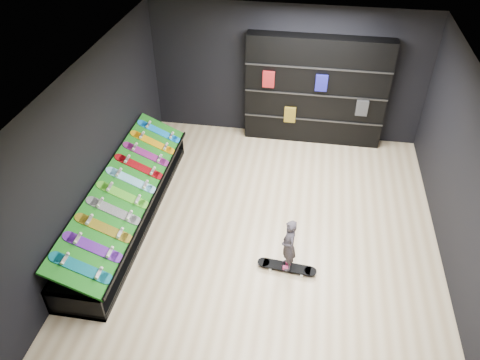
% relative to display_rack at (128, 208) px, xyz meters
% --- Properties ---
extents(floor, '(6.00, 7.00, 0.01)m').
position_rel_display_rack_xyz_m(floor, '(2.55, 0.00, -0.25)').
color(floor, beige).
rests_on(floor, ground).
extents(ceiling, '(6.00, 7.00, 0.01)m').
position_rel_display_rack_xyz_m(ceiling, '(2.55, 0.00, 2.75)').
color(ceiling, white).
rests_on(ceiling, ground).
extents(wall_back, '(6.00, 0.02, 3.00)m').
position_rel_display_rack_xyz_m(wall_back, '(2.55, 3.50, 1.25)').
color(wall_back, black).
rests_on(wall_back, ground).
extents(wall_left, '(0.02, 7.00, 3.00)m').
position_rel_display_rack_xyz_m(wall_left, '(-0.45, 0.00, 1.25)').
color(wall_left, black).
rests_on(wall_left, ground).
extents(wall_right, '(0.02, 7.00, 3.00)m').
position_rel_display_rack_xyz_m(wall_right, '(5.55, 0.00, 1.25)').
color(wall_right, black).
rests_on(wall_right, ground).
extents(display_rack, '(0.90, 4.50, 0.50)m').
position_rel_display_rack_xyz_m(display_rack, '(0.00, 0.00, 0.00)').
color(display_rack, black).
rests_on(display_rack, ground).
extents(turf_ramp, '(0.92, 4.50, 0.46)m').
position_rel_display_rack_xyz_m(turf_ramp, '(0.05, 0.00, 0.46)').
color(turf_ramp, '#0F5E0E').
rests_on(turf_ramp, display_rack).
extents(back_shelving, '(3.04, 0.35, 2.43)m').
position_rel_display_rack_xyz_m(back_shelving, '(3.20, 3.32, 0.97)').
color(back_shelving, black).
rests_on(back_shelving, ground).
extents(floor_skateboard, '(1.00, 0.31, 0.09)m').
position_rel_display_rack_xyz_m(floor_skateboard, '(2.99, -0.79, -0.20)').
color(floor_skateboard, black).
rests_on(floor_skateboard, ground).
extents(child, '(0.22, 0.26, 0.58)m').
position_rel_display_rack_xyz_m(child, '(2.99, -0.79, 0.13)').
color(child, black).
rests_on(child, floor_skateboard).
extents(display_board_0, '(0.93, 0.22, 0.50)m').
position_rel_display_rack_xyz_m(display_board_0, '(0.06, -1.90, 0.49)').
color(display_board_0, '#0C8C99').
rests_on(display_board_0, turf_ramp).
extents(display_board_1, '(0.93, 0.22, 0.50)m').
position_rel_display_rack_xyz_m(display_board_1, '(0.06, -1.48, 0.49)').
color(display_board_1, purple).
rests_on(display_board_1, turf_ramp).
extents(display_board_2, '(0.93, 0.22, 0.50)m').
position_rel_display_rack_xyz_m(display_board_2, '(0.06, -1.06, 0.49)').
color(display_board_2, yellow).
rests_on(display_board_2, turf_ramp).
extents(display_board_3, '(0.93, 0.22, 0.50)m').
position_rel_display_rack_xyz_m(display_board_3, '(0.06, -0.63, 0.49)').
color(display_board_3, black).
rests_on(display_board_3, turf_ramp).
extents(display_board_4, '(0.93, 0.22, 0.50)m').
position_rel_display_rack_xyz_m(display_board_4, '(0.06, -0.21, 0.49)').
color(display_board_4, green).
rests_on(display_board_4, turf_ramp).
extents(display_board_5, '(0.93, 0.22, 0.50)m').
position_rel_display_rack_xyz_m(display_board_5, '(0.06, 0.21, 0.49)').
color(display_board_5, '#0CB2E5').
rests_on(display_board_5, turf_ramp).
extents(display_board_6, '(0.93, 0.22, 0.50)m').
position_rel_display_rack_xyz_m(display_board_6, '(0.06, 0.63, 0.49)').
color(display_board_6, red).
rests_on(display_board_6, turf_ramp).
extents(display_board_7, '(0.93, 0.22, 0.50)m').
position_rel_display_rack_xyz_m(display_board_7, '(0.06, 1.06, 0.49)').
color(display_board_7, '#2626BF').
rests_on(display_board_7, turf_ramp).
extents(display_board_8, '(0.93, 0.22, 0.50)m').
position_rel_display_rack_xyz_m(display_board_8, '(0.06, 1.48, 0.49)').
color(display_board_8, yellow).
rests_on(display_board_8, turf_ramp).
extents(display_board_9, '(0.93, 0.22, 0.50)m').
position_rel_display_rack_xyz_m(display_board_9, '(0.06, 1.90, 0.49)').
color(display_board_9, blue).
rests_on(display_board_9, turf_ramp).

